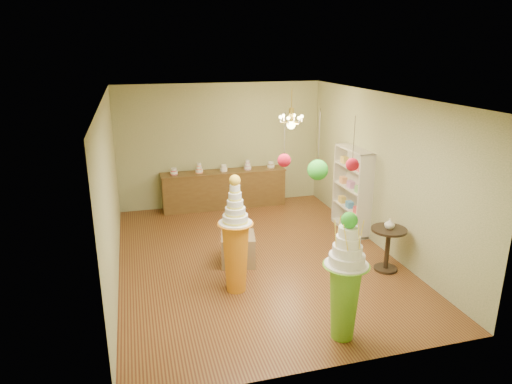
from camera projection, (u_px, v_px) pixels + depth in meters
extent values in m
plane|color=brown|center=(256.00, 257.00, 8.63)|extent=(6.50, 6.50, 0.00)
plane|color=silver|center=(256.00, 96.00, 7.72)|extent=(6.50, 6.50, 0.00)
cube|color=#9A9F6D|center=(221.00, 145.00, 11.16)|extent=(5.00, 0.04, 3.00)
cube|color=#9A9F6D|center=(331.00, 258.00, 5.19)|extent=(5.00, 0.04, 3.00)
cube|color=#9A9F6D|center=(111.00, 192.00, 7.54)|extent=(0.04, 6.50, 3.00)
cube|color=#9A9F6D|center=(381.00, 172.00, 8.80)|extent=(0.04, 6.50, 3.00)
cone|color=#6BB227|center=(344.00, 302.00, 6.10)|extent=(0.55, 0.55, 1.08)
cylinder|color=white|center=(346.00, 264.00, 5.93)|extent=(0.74, 0.74, 0.03)
cylinder|color=white|center=(347.00, 259.00, 5.91)|extent=(0.61, 0.61, 0.13)
cylinder|color=white|center=(347.00, 250.00, 5.87)|extent=(0.50, 0.50, 0.13)
cylinder|color=white|center=(348.00, 241.00, 5.83)|extent=(0.41, 0.41, 0.13)
cylinder|color=white|center=(349.00, 232.00, 5.79)|extent=(0.33, 0.33, 0.13)
sphere|color=green|center=(349.00, 220.00, 5.75)|extent=(0.21, 0.21, 0.21)
cone|color=orange|center=(236.00, 257.00, 7.30)|extent=(0.58, 0.58, 1.16)
cylinder|color=white|center=(235.00, 223.00, 7.12)|extent=(0.69, 0.69, 0.03)
cylinder|color=white|center=(235.00, 218.00, 7.10)|extent=(0.52, 0.52, 0.12)
cylinder|color=white|center=(235.00, 211.00, 7.06)|extent=(0.42, 0.42, 0.12)
cylinder|color=white|center=(235.00, 204.00, 7.02)|extent=(0.33, 0.33, 0.12)
cylinder|color=white|center=(235.00, 196.00, 6.99)|extent=(0.27, 0.27, 0.12)
cylinder|color=white|center=(235.00, 189.00, 6.95)|extent=(0.21, 0.21, 0.12)
sphere|color=yellow|center=(235.00, 180.00, 6.91)|extent=(0.18, 0.18, 0.18)
cube|color=olive|center=(238.00, 249.00, 8.32)|extent=(0.71, 0.71, 0.55)
cube|color=brown|center=(224.00, 190.00, 11.22)|extent=(3.00, 0.50, 0.90)
cube|color=brown|center=(224.00, 172.00, 11.08)|extent=(3.04, 0.54, 0.03)
cylinder|color=white|center=(174.00, 171.00, 10.75)|extent=(0.18, 0.18, 0.16)
cylinder|color=white|center=(199.00, 168.00, 10.89)|extent=(0.18, 0.18, 0.24)
cylinder|color=white|center=(224.00, 168.00, 11.05)|extent=(0.18, 0.18, 0.16)
cylinder|color=white|center=(248.00, 165.00, 11.19)|extent=(0.18, 0.18, 0.24)
cylinder|color=white|center=(271.00, 165.00, 11.36)|extent=(0.18, 0.18, 0.16)
cube|color=beige|center=(358.00, 189.00, 9.72)|extent=(0.04, 1.20, 1.80)
cube|color=beige|center=(350.00, 208.00, 9.80)|extent=(0.30, 1.14, 0.03)
cube|color=beige|center=(351.00, 188.00, 9.66)|extent=(0.30, 1.14, 0.03)
cube|color=beige|center=(353.00, 167.00, 9.52)|extent=(0.30, 1.14, 0.03)
cylinder|color=black|center=(385.00, 269.00, 8.14)|extent=(0.48, 0.48, 0.04)
cylinder|color=black|center=(387.00, 250.00, 8.03)|extent=(0.10, 0.10, 0.77)
cylinder|color=black|center=(389.00, 230.00, 7.92)|extent=(0.71, 0.71, 0.04)
imported|color=beige|center=(390.00, 224.00, 7.88)|extent=(0.23, 0.23, 0.19)
cylinder|color=#3E382D|center=(285.00, 137.00, 5.95)|extent=(0.01, 0.01, 0.64)
sphere|color=#B51224|center=(284.00, 160.00, 6.05)|extent=(0.18, 0.18, 0.18)
cylinder|color=#3E382D|center=(319.00, 140.00, 6.35)|extent=(0.01, 0.01, 0.87)
sphere|color=green|center=(318.00, 170.00, 6.49)|extent=(0.30, 0.30, 0.30)
cylinder|color=#3E382D|center=(354.00, 140.00, 5.64)|extent=(0.01, 0.01, 0.62)
sphere|color=#B51224|center=(352.00, 165.00, 5.73)|extent=(0.17, 0.17, 0.17)
cylinder|color=gold|center=(292.00, 101.00, 9.35)|extent=(0.02, 0.02, 0.50)
cylinder|color=gold|center=(291.00, 115.00, 9.44)|extent=(0.10, 0.10, 0.30)
sphere|color=#F1E084|center=(291.00, 125.00, 9.50)|extent=(0.18, 0.18, 0.18)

